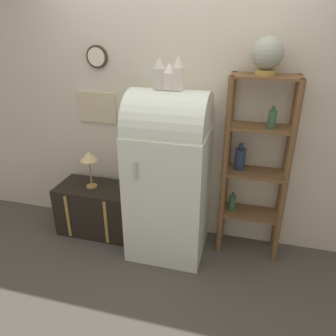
# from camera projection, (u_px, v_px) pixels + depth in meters

# --- Properties ---
(ground_plane) EXTENTS (12.00, 12.00, 0.00)m
(ground_plane) POSITION_uv_depth(u_px,v_px,m) (163.00, 260.00, 3.12)
(ground_plane) COLOR #4C4742
(wall_back) EXTENTS (7.00, 0.09, 2.70)m
(wall_back) POSITION_uv_depth(u_px,v_px,m) (178.00, 106.00, 3.07)
(wall_back) COLOR beige
(wall_back) RESTS_ON ground_plane
(refrigerator) EXTENTS (0.69, 0.69, 1.57)m
(refrigerator) POSITION_uv_depth(u_px,v_px,m) (169.00, 172.00, 2.98)
(refrigerator) COLOR silver
(refrigerator) RESTS_ON ground_plane
(suitcase_trunk) EXTENTS (0.77, 0.44, 0.52)m
(suitcase_trunk) POSITION_uv_depth(u_px,v_px,m) (96.00, 208.00, 3.47)
(suitcase_trunk) COLOR black
(suitcase_trunk) RESTS_ON ground_plane
(shelf_unit) EXTENTS (0.57, 0.29, 1.69)m
(shelf_unit) POSITION_uv_depth(u_px,v_px,m) (255.00, 163.00, 2.90)
(shelf_unit) COLOR brown
(shelf_unit) RESTS_ON ground_plane
(globe) EXTENTS (0.25, 0.25, 0.29)m
(globe) POSITION_uv_depth(u_px,v_px,m) (268.00, 54.00, 2.52)
(globe) COLOR #AD8942
(globe) RESTS_ON shelf_unit
(vase_left) EXTENTS (0.11, 0.11, 0.25)m
(vase_left) POSITION_uv_depth(u_px,v_px,m) (159.00, 74.00, 2.64)
(vase_left) COLOR beige
(vase_left) RESTS_ON refrigerator
(vase_center) EXTENTS (0.12, 0.12, 0.21)m
(vase_center) POSITION_uv_depth(u_px,v_px,m) (169.00, 77.00, 2.63)
(vase_center) COLOR silver
(vase_center) RESTS_ON refrigerator
(vase_right) EXTENTS (0.09, 0.09, 0.27)m
(vase_right) POSITION_uv_depth(u_px,v_px,m) (178.00, 74.00, 2.59)
(vase_right) COLOR silver
(vase_right) RESTS_ON refrigerator
(desk_lamp) EXTENTS (0.17, 0.17, 0.39)m
(desk_lamp) POSITION_uv_depth(u_px,v_px,m) (89.00, 159.00, 3.22)
(desk_lamp) COLOR #AD8942
(desk_lamp) RESTS_ON suitcase_trunk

